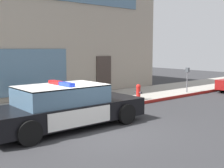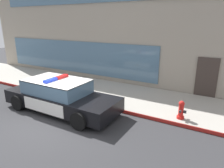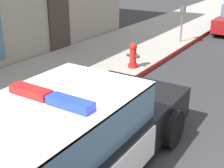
% 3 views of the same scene
% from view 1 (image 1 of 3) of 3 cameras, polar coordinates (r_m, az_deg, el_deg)
% --- Properties ---
extents(ground, '(48.00, 48.00, 0.00)m').
position_cam_1_polar(ground, '(9.24, -2.70, -8.86)').
color(ground, '#303033').
extents(sidewalk, '(48.00, 3.55, 0.15)m').
position_cam_1_polar(sidewalk, '(12.32, -13.36, -4.66)').
color(sidewalk, '#A39E93').
rests_on(sidewalk, ground).
extents(curb_red_paint, '(28.80, 0.04, 0.14)m').
position_cam_1_polar(curb_red_paint, '(10.78, -9.04, -6.21)').
color(curb_red_paint, maroon).
rests_on(curb_red_paint, ground).
extents(police_cruiser, '(5.19, 2.10, 1.49)m').
position_cam_1_polar(police_cruiser, '(9.40, -9.07, -4.39)').
color(police_cruiser, black).
rests_on(police_cruiser, ground).
extents(fire_hydrant, '(0.34, 0.39, 0.73)m').
position_cam_1_polar(fire_hydrant, '(13.55, 5.20, -1.61)').
color(fire_hydrant, red).
rests_on(fire_hydrant, sidewalk).
extents(parking_meter, '(0.12, 0.18, 1.34)m').
position_cam_1_polar(parking_meter, '(16.29, 14.55, 1.68)').
color(parking_meter, slate).
rests_on(parking_meter, sidewalk).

